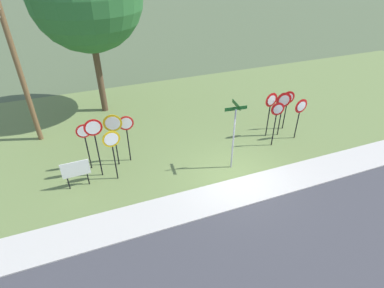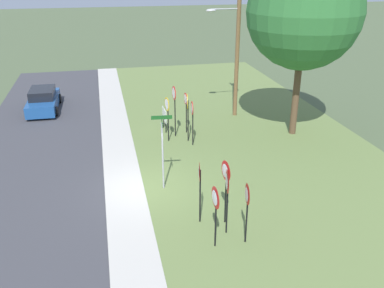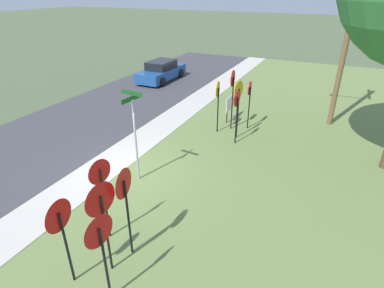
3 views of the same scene
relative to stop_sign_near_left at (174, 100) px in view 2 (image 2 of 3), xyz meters
name	(u,v)px [view 2 (image 2 of 3)]	position (x,y,z in m)	size (l,w,h in m)	color
ground_plane	(144,189)	(5.31, -2.27, -2.05)	(160.00, 160.00, 0.00)	#4C5B3D
road_asphalt	(22,201)	(5.31, -7.07, -2.05)	(44.00, 6.40, 0.01)	#3D3D42
sidewalk_strip	(125,190)	(5.31, -3.07, -2.02)	(44.00, 1.60, 0.06)	#BCB7AD
grass_median	(279,174)	(5.31, 3.73, -2.03)	(44.00, 12.00, 0.04)	olive
stop_sign_near_left	(174,100)	(0.00, 0.00, 0.00)	(0.73, 0.11, 2.76)	black
stop_sign_near_right	(186,104)	(-0.40, 0.69, -0.40)	(0.62, 0.10, 2.25)	black
stop_sign_far_left	(167,110)	(0.58, -0.47, -0.29)	(0.71, 0.13, 2.37)	black
stop_sign_far_center	(192,114)	(1.36, 0.66, -0.34)	(0.67, 0.11, 2.32)	black
stop_sign_far_right	(187,107)	(0.80, 0.53, -0.14)	(0.78, 0.16, 2.56)	black
yield_sign_near_left	(199,179)	(8.21, -0.60, -0.28)	(0.66, 0.16, 2.35)	black
yield_sign_near_right	(227,187)	(9.06, 0.13, -0.21)	(0.80, 0.16, 2.41)	black
yield_sign_far_left	(215,203)	(9.70, -0.45, -0.38)	(0.74, 0.11, 2.20)	black
yield_sign_far_right	(247,200)	(9.71, 0.60, -0.39)	(0.71, 0.13, 2.19)	black
yield_sign_center	(225,177)	(8.43, 0.27, -0.20)	(0.73, 0.13, 2.43)	black
street_name_post	(163,146)	(5.49, -1.47, -0.14)	(0.96, 0.81, 3.18)	#9EA0A8
utility_pole	(236,37)	(-2.60, 4.08, 2.67)	(2.10, 2.02, 8.68)	brown
notice_board	(164,116)	(-0.98, -0.40, -1.18)	(1.10, 0.07, 1.25)	black
oak_tree_left	(304,12)	(0.96, 6.37, 4.38)	(5.71, 5.71, 9.26)	brown
parked_hatchback_near	(43,100)	(-6.19, -7.33, -1.41)	(4.34, 1.93, 1.39)	#1E4C8C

